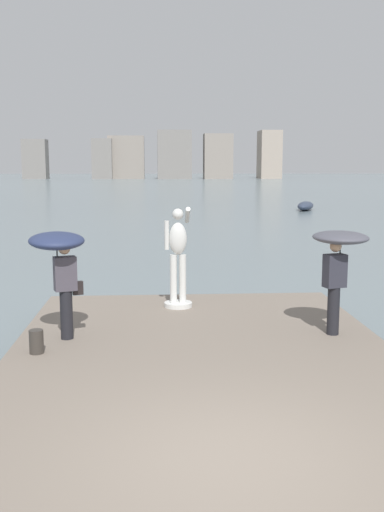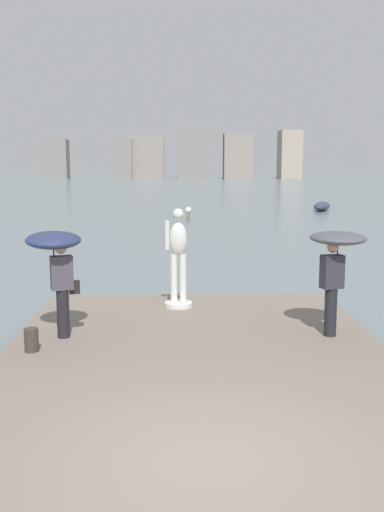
# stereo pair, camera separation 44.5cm
# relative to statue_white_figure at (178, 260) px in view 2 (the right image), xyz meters

# --- Properties ---
(ground_plane) EXTENTS (400.00, 400.00, 0.00)m
(ground_plane) POSITION_rel_statue_white_figure_xyz_m (0.29, 33.29, -1.43)
(ground_plane) COLOR slate
(pier) EXTENTS (6.49, 10.92, 0.40)m
(pier) POSITION_rel_statue_white_figure_xyz_m (0.29, -4.25, -1.23)
(pier) COLOR slate
(pier) RESTS_ON ground
(statue_white_figure) EXTENTS (0.61, 0.87, 2.18)m
(statue_white_figure) POSITION_rel_statue_white_figure_xyz_m (0.00, 0.00, 0.00)
(statue_white_figure) COLOR silver
(statue_white_figure) RESTS_ON pier
(onlooker_left) EXTENTS (1.23, 1.24, 1.94)m
(onlooker_left) POSITION_rel_statue_white_figure_xyz_m (-2.16, -2.26, 0.47)
(onlooker_left) COLOR black
(onlooker_left) RESTS_ON pier
(onlooker_right) EXTENTS (1.23, 1.24, 1.90)m
(onlooker_right) POSITION_rel_statue_white_figure_xyz_m (2.81, -2.24, 0.46)
(onlooker_right) COLOR black
(onlooker_right) RESTS_ON pier
(mooring_bollard) EXTENTS (0.23, 0.23, 0.39)m
(mooring_bollard) POSITION_rel_statue_white_figure_xyz_m (-2.45, -3.06, -0.84)
(mooring_bollard) COLOR #38332D
(mooring_bollard) RESTS_ON pier
(boat_mid) EXTENTS (2.40, 3.76, 0.67)m
(boat_mid) POSITION_rel_statue_white_figure_xyz_m (11.17, 32.34, -1.10)
(boat_mid) COLOR #2D384C
(boat_mid) RESTS_ON ground
(distant_skyline) EXTENTS (66.16, 10.04, 12.38)m
(distant_skyline) POSITION_rel_statue_white_figure_xyz_m (2.61, 139.81, 4.26)
(distant_skyline) COLOR gray
(distant_skyline) RESTS_ON ground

